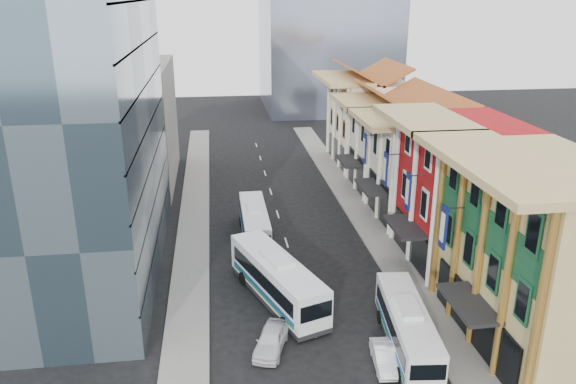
{
  "coord_description": "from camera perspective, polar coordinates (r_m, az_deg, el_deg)",
  "views": [
    {
      "loc": [
        -6.01,
        -24.29,
        21.55
      ],
      "look_at": [
        -0.26,
        19.01,
        5.97
      ],
      "focal_mm": 35.0,
      "sensor_mm": 36.0,
      "label": 1
    }
  ],
  "objects": [
    {
      "name": "sedan_left",
      "position": [
        36.87,
        -1.74,
        -14.78
      ],
      "size": [
        2.99,
        4.57,
        1.44
      ],
      "primitive_type": "imported",
      "rotation": [
        0.0,
        0.0,
        -0.33
      ],
      "color": "silver",
      "rests_on": "ground"
    },
    {
      "name": "sidewalk_right",
      "position": [
        53.05,
        9.01,
        -4.51
      ],
      "size": [
        3.0,
        90.0,
        0.15
      ],
      "primitive_type": "cube",
      "color": "slate",
      "rests_on": "ground"
    },
    {
      "name": "bus_right",
      "position": [
        37.29,
        12.01,
        -13.23
      ],
      "size": [
        3.32,
        10.1,
        3.18
      ],
      "primitive_type": null,
      "rotation": [
        0.0,
        0.0,
        -0.1
      ],
      "color": "silver",
      "rests_on": "ground"
    },
    {
      "name": "office_tower",
      "position": [
        45.14,
        -21.91,
        9.89
      ],
      "size": [
        12.0,
        26.0,
        30.0
      ],
      "primitive_type": "cube",
      "color": "#445B6C",
      "rests_on": "ground"
    },
    {
      "name": "shophouse_cream_mid",
      "position": [
        65.19,
        10.61,
        4.58
      ],
      "size": [
        8.0,
        9.0,
        10.0
      ],
      "primitive_type": "cube",
      "color": "white",
      "rests_on": "ground"
    },
    {
      "name": "sidewalk_left",
      "position": [
        51.09,
        -9.7,
        -5.53
      ],
      "size": [
        3.0,
        90.0,
        0.15
      ],
      "primitive_type": "cube",
      "color": "slate",
      "rests_on": "ground"
    },
    {
      "name": "shophouse_cream_near",
      "position": [
        57.05,
        13.33,
        2.22
      ],
      "size": [
        8.0,
        9.0,
        10.0
      ],
      "primitive_type": "cube",
      "color": "white",
      "rests_on": "ground"
    },
    {
      "name": "sedan_right",
      "position": [
        36.06,
        9.77,
        -16.23
      ],
      "size": [
        1.59,
        3.72,
        1.2
      ],
      "primitive_type": "imported",
      "rotation": [
        0.0,
        0.0,
        -0.09
      ],
      "color": "white",
      "rests_on": "ground"
    },
    {
      "name": "shophouse_red",
      "position": [
        48.45,
        17.29,
        -0.02
      ],
      "size": [
        8.0,
        10.0,
        12.0
      ],
      "primitive_type": "cube",
      "color": "#A51214",
      "rests_on": "ground"
    },
    {
      "name": "shophouse_cream_far",
      "position": [
        74.83,
        8.19,
        7.04
      ],
      "size": [
        8.0,
        12.0,
        11.0
      ],
      "primitive_type": "cube",
      "color": "white",
      "rests_on": "ground"
    },
    {
      "name": "bus_left_near",
      "position": [
        41.44,
        -1.11,
        -8.78
      ],
      "size": [
        6.41,
        11.71,
        3.68
      ],
      "primitive_type": null,
      "rotation": [
        0.0,
        0.0,
        0.34
      ],
      "color": "white",
      "rests_on": "ground"
    },
    {
      "name": "office_block_far",
      "position": [
        68.6,
        -15.87,
        6.63
      ],
      "size": [
        10.0,
        18.0,
        14.0
      ],
      "primitive_type": "cube",
      "color": "gray",
      "rests_on": "ground"
    },
    {
      "name": "bus_left_far",
      "position": [
        51.83,
        -3.43,
        -3.06
      ],
      "size": [
        2.34,
        9.92,
        3.18
      ],
      "primitive_type": null,
      "rotation": [
        0.0,
        0.0,
        0.0
      ],
      "color": "silver",
      "rests_on": "ground"
    },
    {
      "name": "shophouse_tan",
      "position": [
        38.73,
        24.51,
        -5.94
      ],
      "size": [
        8.0,
        14.0,
        12.0
      ],
      "primitive_type": "cube",
      "color": "tan",
      "rests_on": "ground"
    }
  ]
}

